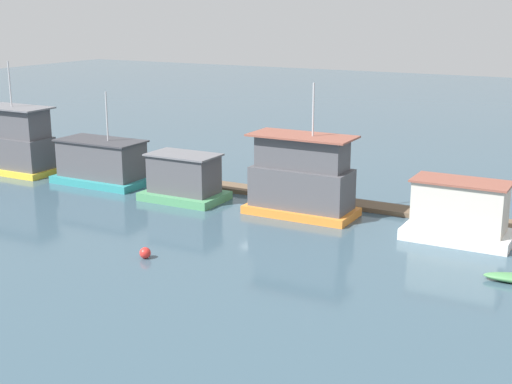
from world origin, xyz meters
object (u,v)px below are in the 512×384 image
object	(u,v)px
houseboat_orange	(301,179)
houseboat_white	(459,213)
houseboat_green	(184,179)
houseboat_teal	(102,163)
buoy_red	(145,253)
houseboat_yellow	(17,142)

from	to	relation	value
houseboat_orange	houseboat_white	size ratio (longest dim) A/B	1.40
houseboat_green	houseboat_teal	bearing A→B (deg)	172.90
houseboat_teal	buoy_red	bearing A→B (deg)	-42.45
houseboat_white	buoy_red	size ratio (longest dim) A/B	10.02
houseboat_teal	houseboat_white	world-z (taller)	houseboat_teal
houseboat_orange	buoy_red	world-z (taller)	houseboat_orange
houseboat_teal	houseboat_yellow	bearing A→B (deg)	-176.59
houseboat_green	houseboat_white	xyz separation A→B (m)	(18.64, 0.24, 0.12)
houseboat_teal	houseboat_white	distance (m)	26.77
houseboat_green	buoy_red	bearing A→B (deg)	-66.10
houseboat_orange	buoy_red	distance (m)	12.18
houseboat_green	houseboat_orange	world-z (taller)	houseboat_orange
buoy_red	houseboat_teal	bearing A→B (deg)	137.55
houseboat_yellow	buoy_red	bearing A→B (deg)	-28.25
houseboat_teal	houseboat_orange	world-z (taller)	houseboat_orange
houseboat_yellow	buoy_red	world-z (taller)	houseboat_yellow
houseboat_green	houseboat_orange	size ratio (longest dim) A/B	0.66
houseboat_white	houseboat_orange	bearing A→B (deg)	177.95
houseboat_white	houseboat_teal	bearing A→B (deg)	178.35
houseboat_teal	houseboat_green	distance (m)	8.18
houseboat_yellow	houseboat_green	xyz separation A→B (m)	(16.28, -0.53, -1.00)
houseboat_white	buoy_red	bearing A→B (deg)	-141.47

